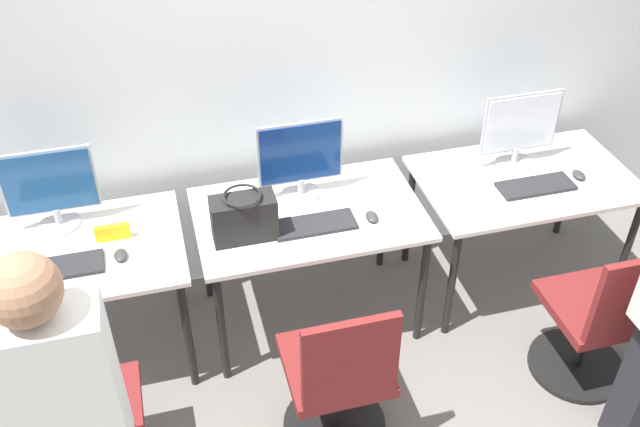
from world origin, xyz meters
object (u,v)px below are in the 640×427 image
monitor_left (50,188)px  mouse_left (121,255)px  mouse_center (372,217)px  keyboard_left (58,268)px  handbag (244,217)px  monitor_center (300,159)px  office_chair_center (339,384)px  office_chair_right (598,324)px  keyboard_right (536,186)px  mouse_right (579,175)px  monitor_right (520,129)px  keyboard_center (315,225)px

monitor_left → mouse_left: 0.47m
monitor_left → mouse_center: size_ratio=4.75×
keyboard_left → handbag: bearing=1.0°
monitor_center → handbag: 0.44m
mouse_center → handbag: handbag is taller
office_chair_center → handbag: 0.86m
mouse_left → office_chair_center: (0.84, -0.68, -0.36)m
monitor_center → office_chair_right: 1.63m
office_chair_center → keyboard_right: 1.47m
keyboard_right → handbag: bearing=-179.8°
mouse_center → mouse_right: (1.16, 0.06, 0.00)m
office_chair_center → mouse_right: office_chair_center is taller
monitor_right → office_chair_right: size_ratio=0.47×
monitor_right → office_chair_right: 1.06m
keyboard_left → keyboard_center: bearing=0.2°
monitor_left → keyboard_left: 0.39m
keyboard_left → office_chair_center: bearing=-31.1°
keyboard_right → mouse_right: size_ratio=4.39×
monitor_left → keyboard_left: (0.00, -0.34, -0.20)m
keyboard_left → keyboard_center: 1.18m
keyboard_right → office_chair_right: size_ratio=0.44×
handbag → office_chair_right: bearing=-23.0°
mouse_left → keyboard_right: mouse_left is taller
keyboard_center → office_chair_center: (-0.07, -0.67, -0.35)m
monitor_left → monitor_right: size_ratio=1.00×
monitor_right → monitor_left: bearing=178.1°
keyboard_center → handbag: handbag is taller
mouse_left → office_chair_right: (2.13, -0.66, -0.36)m
monitor_left → office_chair_right: monitor_left is taller
mouse_left → mouse_right: 2.35m
mouse_left → mouse_center: 1.19m
office_chair_center → keyboard_center: bearing=84.1°
mouse_right → handbag: 1.78m
keyboard_right → office_chair_right: (0.04, -0.66, -0.35)m
mouse_left → monitor_right: monitor_right is taller
monitor_center → mouse_left: bearing=-163.5°
keyboard_left → handbag: 0.85m
monitor_center → mouse_center: size_ratio=4.75×
office_chair_right → monitor_center: bearing=142.8°
office_chair_center → mouse_right: 1.71m
mouse_center → keyboard_left: bearing=179.5°
mouse_left → monitor_right: size_ratio=0.21×
monitor_center → keyboard_center: size_ratio=1.08×
keyboard_right → mouse_right: (0.26, 0.03, 0.01)m
mouse_left → mouse_center: bearing=-1.2°
monitor_left → mouse_left: (0.27, -0.33, -0.20)m
mouse_center → office_chair_center: size_ratio=0.10×
mouse_center → monitor_right: size_ratio=0.21×
monitor_right → office_chair_right: monitor_right is taller
keyboard_left → mouse_center: bearing=-0.5°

